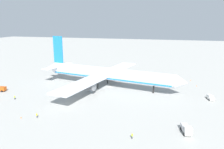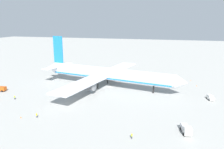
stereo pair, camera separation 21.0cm
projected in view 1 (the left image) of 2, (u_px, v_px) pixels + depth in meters
ground_plane at (109, 87)px, 112.53m from camera, size 600.00×600.00×0.00m
airliner at (106, 74)px, 111.67m from camera, size 76.91×71.33×24.32m
service_truck_0 at (186, 129)px, 65.67m from camera, size 3.28×5.97×2.83m
service_van at (210, 97)px, 93.89m from camera, size 2.85×4.57×1.97m
baggage_cart_0 at (63, 64)px, 166.60m from camera, size 1.85×3.57×1.42m
ground_worker_0 at (15, 97)px, 94.13m from camera, size 0.44×0.44×1.68m
ground_worker_1 at (37, 115)px, 76.20m from camera, size 0.51×0.51×1.78m
ground_worker_2 at (132, 136)px, 62.58m from camera, size 0.49×0.49×1.78m
traffic_cone_0 at (21, 117)px, 76.10m from camera, size 0.36×0.36×0.55m
traffic_cone_1 at (197, 86)px, 113.41m from camera, size 0.36×0.36×0.55m
traffic_cone_2 at (191, 80)px, 123.66m from camera, size 0.36×0.36×0.55m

